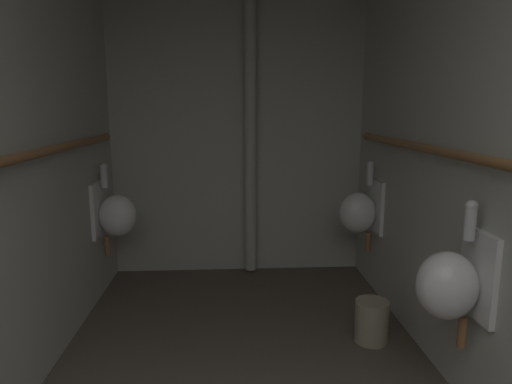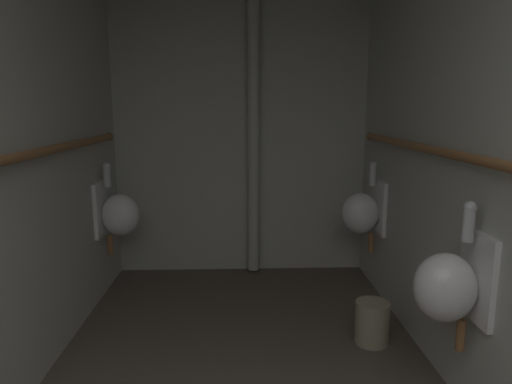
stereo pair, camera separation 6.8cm
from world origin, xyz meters
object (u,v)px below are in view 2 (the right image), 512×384
Objects in this scene: urinal_right_mid at (449,285)px; urinal_right_far at (363,212)px; standpipe_back_wall at (253,132)px; waste_bin at (372,322)px; urinal_left_mid at (118,213)px.

urinal_right_mid is 1.00× the size of urinal_right_far.
standpipe_back_wall is 9.18× the size of waste_bin.
urinal_left_mid is at bearing 179.57° from urinal_right_far.
waste_bin is at bearing 101.60° from urinal_right_mid.
urinal_right_mid is 1.55m from urinal_right_far.
urinal_right_mid is at bearing -66.64° from standpipe_back_wall.
urinal_right_mid and urinal_right_far have the same top height.
standpipe_back_wall is at bearing 118.89° from waste_bin.
waste_bin is at bearing -24.95° from urinal_left_mid.
urinal_right_far is at bearing -29.14° from standpipe_back_wall.
waste_bin is at bearing -61.11° from standpipe_back_wall.
urinal_right_mid is 0.91m from waste_bin.
standpipe_back_wall is (1.11, 0.48, 0.62)m from urinal_left_mid.
urinal_left_mid and urinal_right_far have the same top height.
urinal_right_mid reaches higher than waste_bin.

